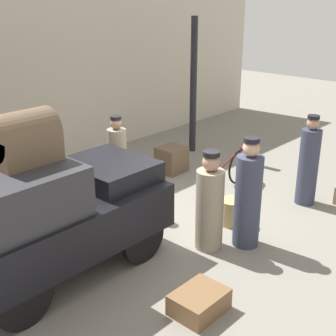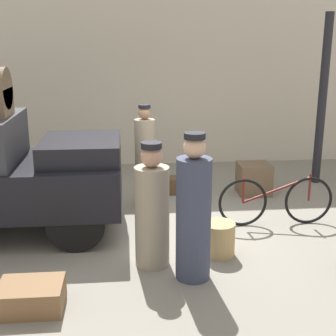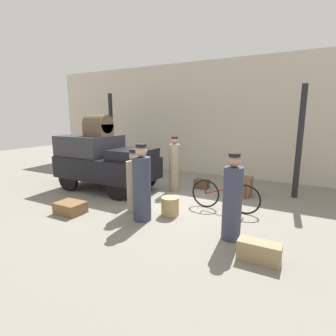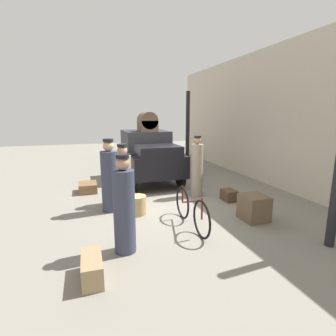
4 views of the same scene
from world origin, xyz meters
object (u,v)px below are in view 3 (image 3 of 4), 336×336
object	(u,v)px
bicycle	(225,196)
suitcase_small_leather	(70,208)
porter_carrying_trunk	(174,166)
suitcase_tan_flat	(202,184)
trunk_on_truck_roof	(98,126)
truck	(104,160)
porter_with_bicycle	(232,201)
trunk_wicker_pale	(241,186)
porter_lifting_near_truck	(135,184)
wicker_basket	(170,206)
porter_standing_middle	(142,186)
suitcase_black_upright	(259,252)

from	to	relation	value
bicycle	suitcase_small_leather	distance (m)	3.90
porter_carrying_trunk	suitcase_tan_flat	world-z (taller)	porter_carrying_trunk
trunk_on_truck_roof	porter_carrying_trunk	bearing A→B (deg)	21.00
truck	porter_with_bicycle	bearing A→B (deg)	-18.60
porter_carrying_trunk	trunk_wicker_pale	distance (m)	2.16
trunk_wicker_pale	trunk_on_truck_roof	world-z (taller)	trunk_on_truck_roof
porter_lifting_near_truck	suitcase_small_leather	distance (m)	1.73
truck	suitcase_tan_flat	distance (m)	3.32
truck	suitcase_small_leather	distance (m)	2.41
wicker_basket	trunk_wicker_pale	size ratio (longest dim) A/B	0.77
bicycle	porter_with_bicycle	distance (m)	1.63
truck	trunk_wicker_pale	xyz separation A→B (m)	(4.17, 1.41, -0.68)
wicker_basket	porter_standing_middle	distance (m)	0.93
porter_lifting_near_truck	suitcase_black_upright	bearing A→B (deg)	-16.22
truck	porter_carrying_trunk	xyz separation A→B (m)	(2.14, 0.89, -0.15)
wicker_basket	porter_with_bicycle	size ratio (longest dim) A/B	0.26
bicycle	trunk_wicker_pale	world-z (taller)	bicycle
wicker_basket	porter_with_bicycle	bearing A→B (deg)	-17.91
porter_with_bicycle	trunk_on_truck_roof	size ratio (longest dim) A/B	2.10
truck	trunk_on_truck_roof	xyz separation A→B (m)	(-0.19, -0.00, 1.09)
truck	porter_with_bicycle	world-z (taller)	truck
porter_standing_middle	suitcase_black_upright	size ratio (longest dim) A/B	2.55
truck	porter_carrying_trunk	world-z (taller)	porter_carrying_trunk
bicycle	trunk_wicker_pale	size ratio (longest dim) A/B	3.08
porter_standing_middle	trunk_wicker_pale	world-z (taller)	porter_standing_middle
porter_standing_middle	porter_with_bicycle	size ratio (longest dim) A/B	1.04
porter_carrying_trunk	bicycle	bearing A→B (deg)	-26.79
porter_standing_middle	trunk_on_truck_roof	bearing A→B (deg)	149.87
porter_carrying_trunk	suitcase_black_upright	size ratio (longest dim) A/B	2.52
suitcase_small_leather	trunk_wicker_pale	distance (m)	4.90
suitcase_small_leather	wicker_basket	bearing A→B (deg)	25.95
porter_standing_middle	porter_with_bicycle	xyz separation A→B (m)	(2.08, 0.04, -0.03)
wicker_basket	trunk_wicker_pale	world-z (taller)	trunk_wicker_pale
porter_with_bicycle	suitcase_black_upright	world-z (taller)	porter_with_bicycle
wicker_basket	porter_lifting_near_truck	distance (m)	1.04
wicker_basket	porter_standing_middle	bearing A→B (deg)	-126.83
wicker_basket	trunk_wicker_pale	xyz separation A→B (m)	(1.15, 2.44, 0.06)
trunk_on_truck_roof	suitcase_tan_flat	bearing A→B (deg)	27.90
porter_standing_middle	trunk_on_truck_roof	world-z (taller)	trunk_on_truck_roof
suitcase_small_leather	porter_standing_middle	bearing A→B (deg)	15.95
bicycle	truck	bearing A→B (deg)	178.67
truck	wicker_basket	xyz separation A→B (m)	(3.02, -1.04, -0.74)
porter_lifting_near_truck	suitcase_black_upright	distance (m)	3.36
porter_standing_middle	suitcase_tan_flat	bearing A→B (deg)	86.09
truck	suitcase_black_upright	xyz separation A→B (m)	(5.31, -2.15, -0.79)
truck	trunk_wicker_pale	distance (m)	4.45
truck	porter_lifting_near_truck	xyz separation A→B (m)	(2.12, -1.23, -0.25)
truck	porter_carrying_trunk	distance (m)	2.32
wicker_basket	trunk_wicker_pale	distance (m)	2.70
trunk_wicker_pale	porter_with_bicycle	bearing A→B (deg)	-80.42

